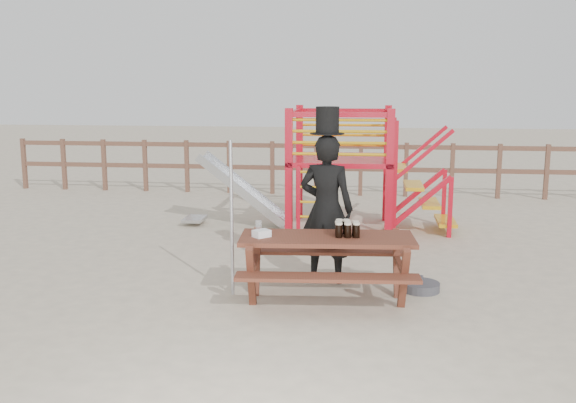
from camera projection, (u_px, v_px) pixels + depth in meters
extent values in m
plane|color=#C3B498|center=(310.00, 294.00, 7.67)|extent=(60.00, 60.00, 0.00)
cube|color=brown|center=(339.00, 146.00, 14.31)|extent=(15.00, 0.06, 0.10)
cube|color=brown|center=(338.00, 169.00, 14.40)|extent=(15.00, 0.06, 0.10)
cube|color=brown|center=(24.00, 164.00, 15.31)|extent=(0.09, 0.09, 1.20)
cube|color=brown|center=(64.00, 164.00, 15.19)|extent=(0.09, 0.09, 1.20)
cube|color=brown|center=(104.00, 165.00, 15.07)|extent=(0.09, 0.09, 1.20)
cube|color=brown|center=(145.00, 166.00, 14.95)|extent=(0.09, 0.09, 1.20)
cube|color=brown|center=(187.00, 166.00, 14.82)|extent=(0.09, 0.09, 1.20)
cube|color=brown|center=(229.00, 167.00, 14.70)|extent=(0.09, 0.09, 1.20)
cube|color=brown|center=(272.00, 168.00, 14.58)|extent=(0.09, 0.09, 1.20)
cube|color=brown|center=(316.00, 168.00, 14.46)|extent=(0.09, 0.09, 1.20)
cube|color=brown|center=(361.00, 169.00, 14.34)|extent=(0.09, 0.09, 1.20)
cube|color=brown|center=(406.00, 170.00, 14.21)|extent=(0.09, 0.09, 1.20)
cube|color=brown|center=(452.00, 171.00, 14.09)|extent=(0.09, 0.09, 1.20)
cube|color=brown|center=(499.00, 171.00, 13.97)|extent=(0.09, 0.09, 1.20)
cube|color=brown|center=(547.00, 172.00, 13.85)|extent=(0.09, 0.09, 1.20)
cube|color=red|center=(289.00, 174.00, 10.29)|extent=(0.12, 0.12, 2.10)
cube|color=red|center=(390.00, 176.00, 10.09)|extent=(0.12, 0.12, 2.10)
cube|color=red|center=(300.00, 162.00, 11.85)|extent=(0.12, 0.12, 2.10)
cube|color=red|center=(387.00, 164.00, 11.66)|extent=(0.12, 0.12, 2.10)
cube|color=red|center=(341.00, 160.00, 10.95)|extent=(1.72, 1.72, 0.08)
cube|color=red|center=(340.00, 115.00, 10.02)|extent=(1.60, 0.08, 0.08)
cube|color=red|center=(344.00, 111.00, 11.58)|extent=(1.60, 0.08, 0.08)
cube|color=red|center=(295.00, 112.00, 10.90)|extent=(0.08, 1.60, 0.08)
cube|color=red|center=(390.00, 113.00, 10.70)|extent=(0.08, 1.60, 0.08)
cylinder|color=gold|center=(339.00, 154.00, 10.13)|extent=(1.50, 0.05, 0.05)
cylinder|color=gold|center=(343.00, 145.00, 11.69)|extent=(1.50, 0.05, 0.05)
cylinder|color=gold|center=(339.00, 143.00, 10.10)|extent=(1.50, 0.05, 0.05)
cylinder|color=gold|center=(343.00, 135.00, 11.66)|extent=(1.50, 0.05, 0.05)
cylinder|color=gold|center=(339.00, 131.00, 10.07)|extent=(1.50, 0.05, 0.05)
cylinder|color=gold|center=(343.00, 125.00, 11.63)|extent=(1.50, 0.05, 0.05)
cylinder|color=gold|center=(340.00, 120.00, 10.03)|extent=(1.50, 0.05, 0.05)
cylinder|color=gold|center=(344.00, 115.00, 11.60)|extent=(1.50, 0.05, 0.05)
cube|color=red|center=(298.00, 204.00, 10.20)|extent=(0.06, 0.06, 1.20)
cube|color=red|center=(321.00, 204.00, 10.16)|extent=(0.06, 0.06, 1.20)
cylinder|color=gold|center=(309.00, 231.00, 10.26)|extent=(0.36, 0.04, 0.04)
cylinder|color=gold|center=(310.00, 217.00, 10.22)|extent=(0.36, 0.04, 0.04)
cylinder|color=gold|center=(310.00, 202.00, 10.18)|extent=(0.36, 0.04, 0.04)
cylinder|color=gold|center=(310.00, 187.00, 10.13)|extent=(0.36, 0.04, 0.04)
cylinder|color=gold|center=(310.00, 172.00, 10.09)|extent=(0.36, 0.04, 0.04)
cube|color=gold|center=(397.00, 168.00, 10.85)|extent=(0.30, 0.90, 0.06)
cube|color=gold|center=(413.00, 185.00, 10.87)|extent=(0.30, 0.90, 0.06)
cube|color=gold|center=(429.00, 203.00, 10.89)|extent=(0.30, 0.90, 0.06)
cube|color=gold|center=(445.00, 221.00, 10.91)|extent=(0.30, 0.90, 0.06)
cube|color=red|center=(422.00, 201.00, 10.45)|extent=(0.95, 0.08, 0.86)
cube|color=red|center=(418.00, 192.00, 11.33)|extent=(0.95, 0.08, 0.86)
cube|color=silver|center=(244.00, 191.00, 11.26)|extent=(1.53, 0.55, 1.21)
cube|color=silver|center=(241.00, 191.00, 10.99)|extent=(1.58, 0.04, 1.28)
cube|color=silver|center=(247.00, 187.00, 11.51)|extent=(1.58, 0.04, 1.28)
cube|color=silver|center=(195.00, 219.00, 11.46)|extent=(0.35, 0.55, 0.05)
cube|color=maroon|center=(327.00, 238.00, 7.31)|extent=(2.03, 0.89, 0.05)
cube|color=maroon|center=(327.00, 278.00, 6.83)|extent=(1.99, 0.43, 0.04)
cube|color=maroon|center=(326.00, 251.00, 7.89)|extent=(1.99, 0.43, 0.04)
cube|color=maroon|center=(254.00, 270.00, 7.41)|extent=(0.17, 1.19, 0.71)
cube|color=maroon|center=(400.00, 272.00, 7.34)|extent=(0.17, 1.19, 0.71)
imported|color=black|center=(326.00, 209.00, 8.03)|extent=(0.76, 0.57, 1.87)
cube|color=#0D880C|center=(330.00, 189.00, 8.13)|extent=(0.08, 0.03, 0.44)
cylinder|color=black|center=(327.00, 134.00, 7.86)|extent=(0.42, 0.42, 0.01)
cylinder|color=black|center=(327.00, 120.00, 7.83)|extent=(0.29, 0.29, 0.32)
cube|color=white|center=(331.00, 110.00, 7.94)|extent=(0.15, 0.03, 0.04)
cylinder|color=#B2B2B7|center=(232.00, 219.00, 7.50)|extent=(0.04, 0.04, 1.85)
cylinder|color=#3E3E43|center=(421.00, 287.00, 7.78)|extent=(0.46, 0.46, 0.11)
cylinder|color=#3E3E43|center=(421.00, 279.00, 7.76)|extent=(0.05, 0.05, 0.09)
cube|color=white|center=(262.00, 233.00, 7.27)|extent=(0.23, 0.23, 0.08)
cylinder|color=black|center=(339.00, 231.00, 7.23)|extent=(0.08, 0.08, 0.15)
cylinder|color=beige|center=(339.00, 224.00, 7.22)|extent=(0.08, 0.08, 0.02)
cylinder|color=black|center=(348.00, 231.00, 7.23)|extent=(0.08, 0.08, 0.15)
cylinder|color=beige|center=(348.00, 224.00, 7.21)|extent=(0.08, 0.08, 0.02)
cylinder|color=black|center=(356.00, 231.00, 7.23)|extent=(0.08, 0.08, 0.15)
cylinder|color=beige|center=(357.00, 224.00, 7.21)|extent=(0.08, 0.08, 0.02)
cylinder|color=black|center=(338.00, 229.00, 7.32)|extent=(0.08, 0.08, 0.15)
cylinder|color=beige|center=(338.00, 222.00, 7.30)|extent=(0.08, 0.08, 0.02)
cylinder|color=black|center=(348.00, 229.00, 7.32)|extent=(0.08, 0.08, 0.15)
cylinder|color=beige|center=(348.00, 222.00, 7.31)|extent=(0.08, 0.08, 0.02)
cylinder|color=black|center=(355.00, 229.00, 7.32)|extent=(0.08, 0.08, 0.15)
cylinder|color=beige|center=(356.00, 222.00, 7.31)|extent=(0.08, 0.08, 0.02)
cylinder|color=black|center=(339.00, 227.00, 7.42)|extent=(0.08, 0.08, 0.15)
cylinder|color=beige|center=(339.00, 220.00, 7.40)|extent=(0.08, 0.08, 0.02)
cylinder|color=black|center=(346.00, 228.00, 7.41)|extent=(0.08, 0.08, 0.15)
cylinder|color=beige|center=(346.00, 220.00, 7.39)|extent=(0.08, 0.08, 0.02)
cylinder|color=silver|center=(259.00, 227.00, 7.43)|extent=(0.08, 0.08, 0.15)
cylinder|color=beige|center=(259.00, 233.00, 7.45)|extent=(0.07, 0.07, 0.02)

